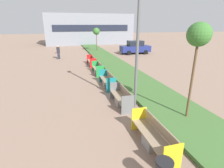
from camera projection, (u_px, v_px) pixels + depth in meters
The scene contains 12 objects.
planter_grass_strip at pixel (148, 90), 11.06m from camera, with size 2.80×120.00×0.18m.
building_backdrop at pixel (89, 29), 38.32m from camera, with size 17.84×8.25×6.09m.
bench_yellow_frame at pixel (153, 137), 5.97m from camera, with size 0.65×2.33×0.94m.
bench_grey_frame at pixel (122, 99), 9.11m from camera, with size 0.65×2.07×0.94m.
bench_teal_frame at pixel (108, 81), 11.87m from camera, with size 0.65×2.28×0.94m.
bench_green_frame at pixel (98, 70), 14.93m from camera, with size 0.65×2.11×0.94m.
bench_red_frame at pixel (92, 62), 18.01m from camera, with size 0.65×2.30×0.94m.
street_lamp_post at pixel (138, 30), 7.85m from camera, with size 0.24×0.44×6.88m.
sapling_tree_near at pixel (199, 37), 6.65m from camera, with size 0.93×0.93×4.14m.
sapling_tree_far at pixel (96, 32), 26.28m from camera, with size 1.04×1.04×3.58m.
pedestrian_walking at pixel (58, 52), 21.24m from camera, with size 0.53×0.24×1.64m.
parked_car_distant at pixel (135, 47), 25.02m from camera, with size 4.25×2.00×1.86m.
Camera 1 is at (-1.77, 2.65, 4.04)m, focal length 28.00 mm.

